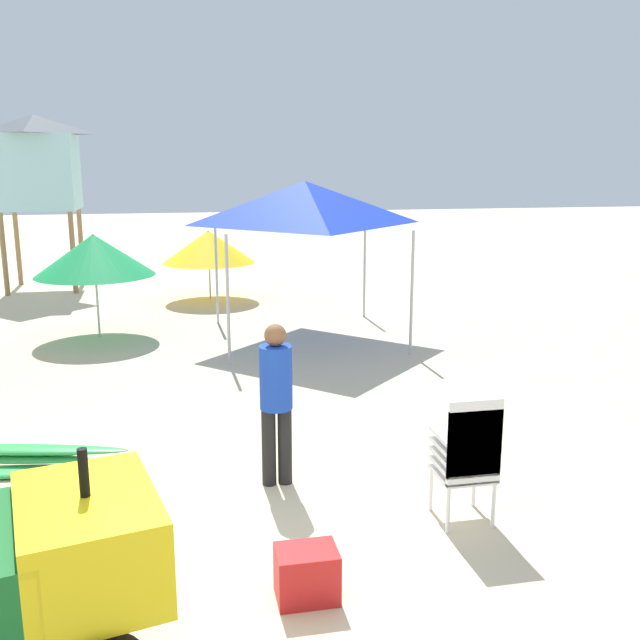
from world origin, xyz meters
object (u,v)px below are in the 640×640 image
object	(u,v)px
beach_umbrella_left	(94,255)
surfboard_pile	(6,459)
stacked_plastic_chairs	(468,450)
lifeguard_near_left	(276,394)
cooler_box	(307,574)
beach_umbrella_mid	(209,247)
lifeguard_tower	(37,162)
popup_canopy	(305,203)

from	to	relation	value
beach_umbrella_left	surfboard_pile	bearing A→B (deg)	-93.91
stacked_plastic_chairs	lifeguard_near_left	size ratio (longest dim) A/B	0.73
stacked_plastic_chairs	cooler_box	world-z (taller)	stacked_plastic_chairs
lifeguard_near_left	beach_umbrella_mid	size ratio (longest dim) A/B	0.78
stacked_plastic_chairs	beach_umbrella_left	xyz separation A→B (m)	(-3.85, 7.74, 0.81)
lifeguard_tower	popup_canopy	bearing A→B (deg)	-48.85
surfboard_pile	beach_umbrella_left	bearing A→B (deg)	86.09
stacked_plastic_chairs	beach_umbrella_left	world-z (taller)	beach_umbrella_left
stacked_plastic_chairs	beach_umbrella_left	distance (m)	8.68
stacked_plastic_chairs	lifeguard_near_left	xyz separation A→B (m)	(-1.52, 1.14, 0.24)
popup_canopy	beach_umbrella_mid	xyz separation A→B (m)	(-1.52, 3.92, -1.19)
lifeguard_near_left	popup_canopy	size ratio (longest dim) A/B	0.54
beach_umbrella_left	cooler_box	world-z (taller)	beach_umbrella_left
surfboard_pile	beach_umbrella_left	world-z (taller)	beach_umbrella_left
lifeguard_tower	beach_umbrella_left	distance (m)	5.99
surfboard_pile	lifeguard_near_left	size ratio (longest dim) A/B	1.50
beach_umbrella_left	cooler_box	size ratio (longest dim) A/B	4.69
stacked_plastic_chairs	lifeguard_tower	size ratio (longest dim) A/B	0.28
popup_canopy	stacked_plastic_chairs	bearing A→B (deg)	-88.65
lifeguard_near_left	lifeguard_tower	size ratio (longest dim) A/B	0.39
lifeguard_tower	stacked_plastic_chairs	bearing A→B (deg)	-66.97
surfboard_pile	popup_canopy	xyz separation A→B (m)	(4.07, 4.99, 2.30)
lifeguard_tower	surfboard_pile	bearing A→B (deg)	-82.96
stacked_plastic_chairs	beach_umbrella_mid	bearing A→B (deg)	98.79
surfboard_pile	cooler_box	xyz separation A→B (m)	(2.67, -2.79, 0.07)
stacked_plastic_chairs	cooler_box	distance (m)	1.83
lifeguard_near_left	beach_umbrella_mid	bearing A→B (deg)	91.00
stacked_plastic_chairs	beach_umbrella_mid	distance (m)	11.05
popup_canopy	cooler_box	xyz separation A→B (m)	(-1.41, -7.78, -2.23)
lifeguard_tower	beach_umbrella_mid	distance (m)	4.94
beach_umbrella_left	popup_canopy	bearing A→B (deg)	-11.55
lifeguard_near_left	surfboard_pile	bearing A→B (deg)	162.53
stacked_plastic_chairs	popup_canopy	xyz separation A→B (m)	(-0.16, 6.99, 1.73)
surfboard_pile	beach_umbrella_mid	size ratio (longest dim) A/B	1.18
lifeguard_tower	beach_umbrella_left	bearing A→B (deg)	-72.06
stacked_plastic_chairs	beach_umbrella_left	bearing A→B (deg)	116.42
lifeguard_near_left	cooler_box	bearing A→B (deg)	-91.64
surfboard_pile	lifeguard_near_left	distance (m)	2.97
surfboard_pile	beach_umbrella_mid	xyz separation A→B (m)	(2.55, 8.92, 1.11)
beach_umbrella_left	beach_umbrella_mid	bearing A→B (deg)	55.75
cooler_box	beach_umbrella_mid	bearing A→B (deg)	90.56
stacked_plastic_chairs	beach_umbrella_mid	xyz separation A→B (m)	(-1.69, 10.91, 0.54)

